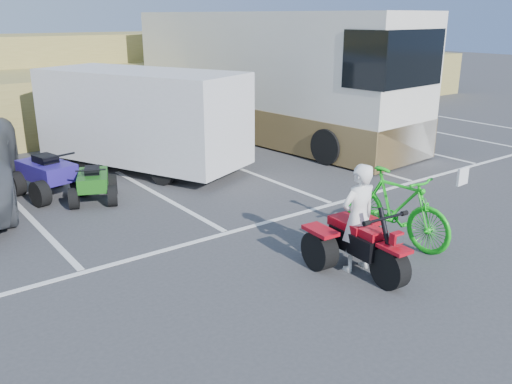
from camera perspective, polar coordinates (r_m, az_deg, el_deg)
ground at (r=8.28m, az=6.38°, el=-9.41°), size 100.00×100.00×0.00m
parking_stripes at (r=11.74m, az=-4.02°, el=-0.87°), size 28.00×5.16×0.01m
grass_embankment at (r=21.54m, az=-23.13°, el=10.31°), size 40.00×8.50×3.10m
red_trike_atv at (r=8.67m, az=11.04°, el=-8.32°), size 1.37×1.76×1.08m
rider at (r=8.43m, az=10.70°, el=-2.71°), size 0.66×0.46×1.72m
green_dirt_bike at (r=9.68m, az=14.50°, el=-1.56°), size 0.76×2.20×1.30m
cargo_trailer at (r=14.21m, az=-11.92°, el=7.78°), size 4.13×5.80×2.51m
rv_motorhome at (r=17.89m, az=1.21°, el=11.25°), size 3.71×10.97×3.87m
quad_atv_blue at (r=12.87m, az=-20.88°, el=-0.35°), size 1.50×1.80×1.04m
quad_atv_green at (r=12.20m, az=-16.58°, el=-0.89°), size 1.38×1.55×0.84m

